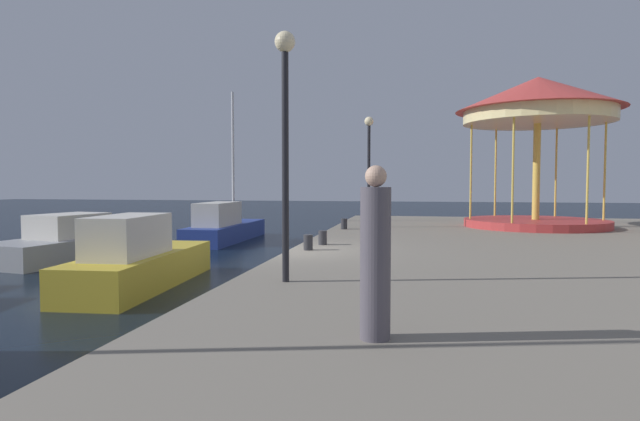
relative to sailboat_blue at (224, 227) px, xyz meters
The scene contains 12 objects.
ground_plane 9.72m from the sailboat_blue, 58.93° to the right, with size 120.00×120.00×0.00m, color black.
quay_dock 15.25m from the sailboat_blue, 32.99° to the right, with size 15.58×29.28×0.80m, color gray.
sailboat_blue is the anchor object (origin of this frame).
motorboat_yellow 10.15m from the sailboat_blue, 80.61° to the right, with size 1.98×5.48×1.79m.
motorboat_grey 6.84m from the sailboat_blue, 117.08° to the right, with size 3.03×5.57×1.52m.
carousel 13.69m from the sailboat_blue, ahead, with size 6.29×6.29×5.89m.
lamp_post_near_edge 14.39m from the sailboat_blue, 64.64° to the right, with size 0.36×0.36×4.35m.
lamp_post_mid_promenade 7.18m from the sailboat_blue, ahead, with size 0.36×0.36×4.33m.
bollard_north 10.00m from the sailboat_blue, 56.59° to the right, with size 0.24×0.24×0.40m, color #2D2D33.
bollard_south 5.92m from the sailboat_blue, 19.85° to the right, with size 0.24×0.24×0.40m, color #2D2D33.
bollard_center 9.11m from the sailboat_blue, 51.50° to the right, with size 0.24×0.24×0.40m, color #2D2D33.
person_far_corner 17.69m from the sailboat_blue, 63.63° to the right, with size 0.34×0.34×1.93m.
Camera 1 is at (3.29, -13.30, 2.54)m, focal length 29.45 mm.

